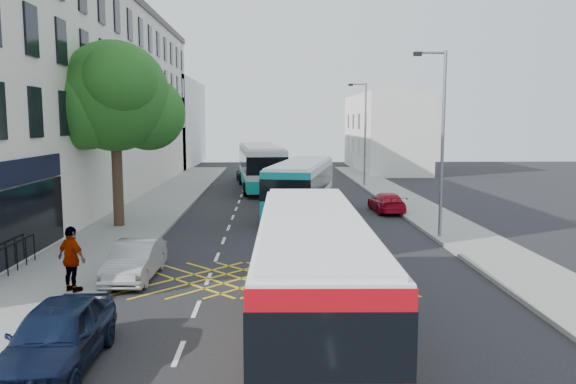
{
  "coord_description": "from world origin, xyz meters",
  "views": [
    {
      "loc": [
        -1.12,
        -12.06,
        5.15
      ],
      "look_at": [
        -0.4,
        11.44,
        2.2
      ],
      "focal_mm": 35.0,
      "sensor_mm": 36.0,
      "label": 1
    }
  ],
  "objects": [
    {
      "name": "terrace_far",
      "position": [
        -14.0,
        55.0,
        5.0
      ],
      "size": [
        8.0,
        20.0,
        10.0
      ],
      "primitive_type": "cube",
      "color": "silver",
      "rests_on": "ground"
    },
    {
      "name": "distant_car_grey",
      "position": [
        -2.77,
        38.77,
        0.72
      ],
      "size": [
        2.96,
        5.44,
        1.45
      ],
      "primitive_type": "imported",
      "rotation": [
        0.0,
        0.0,
        -0.11
      ],
      "color": "#383A3F",
      "rests_on": "ground"
    },
    {
      "name": "parked_car_blue",
      "position": [
        -5.6,
        -0.69,
        0.71
      ],
      "size": [
        1.73,
        4.19,
        1.42
      ],
      "primitive_type": "imported",
      "rotation": [
        0.0,
        0.0,
        0.01
      ],
      "color": "black",
      "rests_on": "ground"
    },
    {
      "name": "bus_mid",
      "position": [
        0.59,
        18.97,
        1.56
      ],
      "size": [
        4.53,
        10.8,
        2.96
      ],
      "rotation": [
        0.0,
        0.0,
        -0.21
      ],
      "color": "silver",
      "rests_on": "ground"
    },
    {
      "name": "ground",
      "position": [
        0.0,
        0.0,
        0.0
      ],
      "size": [
        120.0,
        120.0,
        0.0
      ],
      "primitive_type": "plane",
      "color": "black",
      "rests_on": "ground"
    },
    {
      "name": "lamp_near",
      "position": [
        6.2,
        12.0,
        4.62
      ],
      "size": [
        1.45,
        0.15,
        8.0
      ],
      "color": "slate",
      "rests_on": "pavement_right"
    },
    {
      "name": "pedestrian_far",
      "position": [
        -7.0,
        4.27,
        1.13
      ],
      "size": [
        1.22,
        1.04,
        1.96
      ],
      "primitive_type": "imported",
      "rotation": [
        0.0,
        0.0,
        2.55
      ],
      "color": "gray",
      "rests_on": "pavement_left"
    },
    {
      "name": "distant_car_silver",
      "position": [
        2.5,
        38.49,
        0.64
      ],
      "size": [
        1.61,
        3.79,
        1.28
      ],
      "primitive_type": "imported",
      "rotation": [
        0.0,
        0.0,
        3.17
      ],
      "color": "#A9ABB0",
      "rests_on": "ground"
    },
    {
      "name": "pavement_right",
      "position": [
        7.5,
        15.0,
        0.07
      ],
      "size": [
        3.0,
        70.0,
        0.15
      ],
      "primitive_type": "cube",
      "color": "gray",
      "rests_on": "ground"
    },
    {
      "name": "building_right",
      "position": [
        11.0,
        48.0,
        4.0
      ],
      "size": [
        6.0,
        18.0,
        8.0
      ],
      "primitive_type": "cube",
      "color": "silver",
      "rests_on": "ground"
    },
    {
      "name": "lamp_far",
      "position": [
        6.2,
        32.0,
        4.62
      ],
      "size": [
        1.45,
        0.15,
        8.0
      ],
      "color": "slate",
      "rests_on": "pavement_right"
    },
    {
      "name": "terrace_main",
      "position": [
        -14.0,
        24.49,
        6.76
      ],
      "size": [
        8.3,
        45.0,
        13.5
      ],
      "color": "beige",
      "rests_on": "ground"
    },
    {
      "name": "red_hatchback",
      "position": [
        5.5,
        19.54,
        0.57
      ],
      "size": [
        1.72,
        3.95,
        1.13
      ],
      "primitive_type": "imported",
      "rotation": [
        0.0,
        0.0,
        3.18
      ],
      "color": "#A1061B",
      "rests_on": "ground"
    },
    {
      "name": "distant_car_dark",
      "position": [
        3.04,
        48.14,
        0.6
      ],
      "size": [
        1.6,
        3.77,
        1.21
      ],
      "primitive_type": "imported",
      "rotation": [
        0.0,
        0.0,
        3.05
      ],
      "color": "black",
      "rests_on": "ground"
    },
    {
      "name": "bus_near",
      "position": [
        -0.16,
        0.77,
        1.57
      ],
      "size": [
        2.85,
        10.68,
        2.99
      ],
      "rotation": [
        0.0,
        0.0,
        -0.02
      ],
      "color": "silver",
      "rests_on": "ground"
    },
    {
      "name": "parked_car_silver",
      "position": [
        -5.6,
        6.08,
        0.62
      ],
      "size": [
        1.42,
        3.81,
        1.24
      ],
      "primitive_type": "imported",
      "rotation": [
        0.0,
        0.0,
        -0.03
      ],
      "color": "#9B9EA3",
      "rests_on": "ground"
    },
    {
      "name": "street_tree",
      "position": [
        -8.51,
        14.97,
        6.29
      ],
      "size": [
        6.3,
        5.7,
        8.8
      ],
      "color": "#382619",
      "rests_on": "pavement_left"
    },
    {
      "name": "bus_far",
      "position": [
        -1.91,
        30.72,
        1.79
      ],
      "size": [
        3.91,
        12.29,
        3.4
      ],
      "rotation": [
        0.0,
        0.0,
        0.09
      ],
      "color": "silver",
      "rests_on": "ground"
    },
    {
      "name": "pavement_left",
      "position": [
        -8.5,
        15.0,
        0.07
      ],
      "size": [
        5.0,
        70.0,
        0.15
      ],
      "primitive_type": "cube",
      "color": "gray",
      "rests_on": "ground"
    }
  ]
}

